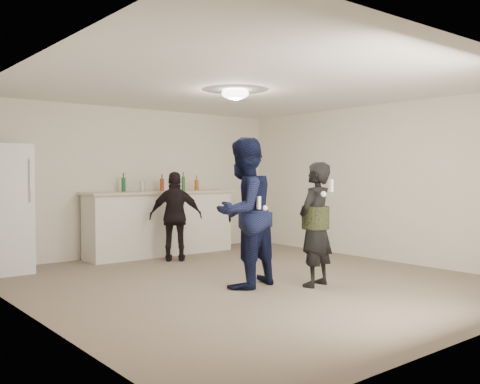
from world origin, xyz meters
TOP-DOWN VIEW (x-y plane):
  - floor at (0.00, 0.00)m, footprint 6.00×6.00m
  - ceiling at (0.00, 0.00)m, footprint 6.00×6.00m
  - wall_back at (0.00, 3.00)m, footprint 6.00×0.00m
  - wall_front at (0.00, -3.00)m, footprint 6.00×0.00m
  - wall_left at (-2.75, 0.00)m, footprint 0.00×6.00m
  - wall_right at (2.75, 0.00)m, footprint 0.00×6.00m
  - counter at (0.26, 2.67)m, footprint 2.60×0.56m
  - counter_top at (0.26, 2.67)m, footprint 2.68×0.64m
  - fridge at (-2.33, 2.60)m, footprint 0.70×0.70m
  - fridge_handle at (-2.05, 2.23)m, footprint 0.02×0.02m
  - ceiling_dome at (0.00, 0.30)m, footprint 0.36×0.36m
  - shaker at (-0.15, 2.57)m, footprint 0.08×0.08m
  - man at (-0.28, -0.22)m, footprint 1.02×0.88m
  - woman at (0.45, -0.73)m, footprint 0.63×0.50m
  - camo_shorts at (0.45, -0.73)m, footprint 0.34×0.34m
  - spectator at (0.11, 1.96)m, footprint 0.88×0.76m
  - remote_man at (-0.28, -0.50)m, footprint 0.04×0.04m
  - nunchuk_man at (-0.16, -0.47)m, footprint 0.07×0.07m
  - remote_woman at (0.45, -0.98)m, footprint 0.04×0.04m
  - nunchuk_woman at (0.35, -0.95)m, footprint 0.07×0.07m
  - bottle_cluster at (0.38, 2.73)m, footprint 1.42×0.27m

SIDE VIEW (x-z plane):
  - floor at x=0.00m, z-range 0.00..0.00m
  - counter at x=0.26m, z-range 0.00..1.05m
  - spectator at x=0.11m, z-range 0.00..1.42m
  - woman at x=0.45m, z-range 0.00..1.53m
  - camo_shorts at x=0.45m, z-range 0.71..0.99m
  - fridge at x=-2.33m, z-range 0.00..1.80m
  - man at x=-0.28m, z-range 0.00..1.83m
  - nunchuk_man at x=-0.16m, z-range 0.95..1.01m
  - remote_man at x=-0.28m, z-range 0.98..1.12m
  - counter_top at x=0.26m, z-range 1.05..1.09m
  - nunchuk_woman at x=0.35m, z-range 1.11..1.18m
  - shaker at x=-0.15m, z-range 1.09..1.26m
  - bottle_cluster at x=0.38m, z-range 1.07..1.32m
  - wall_back at x=0.00m, z-range -1.75..4.25m
  - wall_front at x=0.00m, z-range -1.75..4.25m
  - wall_left at x=-2.75m, z-range -1.75..4.25m
  - wall_right at x=2.75m, z-range -1.75..4.25m
  - remote_woman at x=0.45m, z-range 1.18..1.32m
  - fridge_handle at x=-2.05m, z-range 1.00..1.60m
  - ceiling_dome at x=0.00m, z-range 2.37..2.53m
  - ceiling at x=0.00m, z-range 2.50..2.50m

